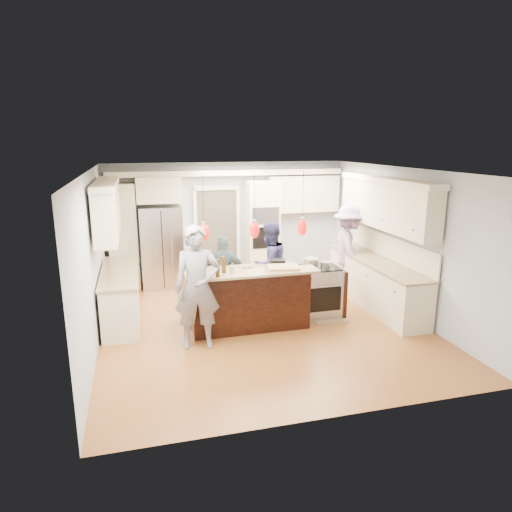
{
  "coord_description": "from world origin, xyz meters",
  "views": [
    {
      "loc": [
        -2.03,
        -7.36,
        3.16
      ],
      "look_at": [
        0.0,
        0.35,
        1.15
      ],
      "focal_mm": 32.0,
      "sensor_mm": 36.0,
      "label": 1
    }
  ],
  "objects_px": {
    "kitchen_island": "(246,297)",
    "refrigerator": "(162,247)",
    "person_far_left": "(269,264)",
    "person_bar_end": "(197,288)",
    "island_range": "(319,291)"
  },
  "relations": [
    {
      "from": "island_range",
      "to": "person_far_left",
      "type": "height_order",
      "value": "person_far_left"
    },
    {
      "from": "person_far_left",
      "to": "person_bar_end",
      "type": "bearing_deg",
      "value": 17.92
    },
    {
      "from": "island_range",
      "to": "person_far_left",
      "type": "relative_size",
      "value": 0.55
    },
    {
      "from": "person_far_left",
      "to": "kitchen_island",
      "type": "bearing_deg",
      "value": 24.82
    },
    {
      "from": "island_range",
      "to": "person_far_left",
      "type": "xyz_separation_m",
      "value": [
        -0.76,
        0.7,
        0.38
      ]
    },
    {
      "from": "island_range",
      "to": "person_bar_end",
      "type": "relative_size",
      "value": 0.47
    },
    {
      "from": "refrigerator",
      "to": "person_far_left",
      "type": "relative_size",
      "value": 1.08
    },
    {
      "from": "refrigerator",
      "to": "island_range",
      "type": "height_order",
      "value": "refrigerator"
    },
    {
      "from": "refrigerator",
      "to": "person_bar_end",
      "type": "height_order",
      "value": "person_bar_end"
    },
    {
      "from": "refrigerator",
      "to": "island_range",
      "type": "xyz_separation_m",
      "value": [
        2.71,
        -2.49,
        -0.44
      ]
    },
    {
      "from": "kitchen_island",
      "to": "island_range",
      "type": "distance_m",
      "value": 1.41
    },
    {
      "from": "refrigerator",
      "to": "person_far_left",
      "type": "height_order",
      "value": "refrigerator"
    },
    {
      "from": "refrigerator",
      "to": "island_range",
      "type": "relative_size",
      "value": 1.96
    },
    {
      "from": "kitchen_island",
      "to": "refrigerator",
      "type": "bearing_deg",
      "value": 116.89
    },
    {
      "from": "person_far_left",
      "to": "island_range",
      "type": "bearing_deg",
      "value": 111.88
    }
  ]
}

